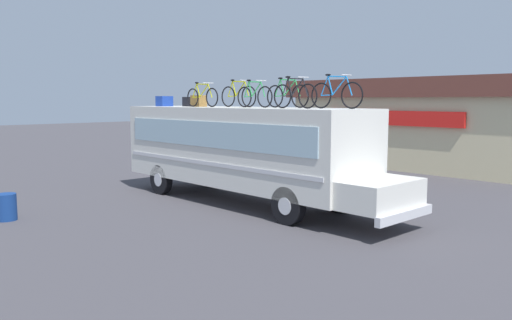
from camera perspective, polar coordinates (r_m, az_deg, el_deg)
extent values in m
plane|color=#423F44|center=(17.49, -1.85, -4.63)|extent=(120.00, 120.00, 0.00)
cube|color=silver|center=(17.21, -1.88, 1.64)|extent=(9.79, 2.54, 2.52)
cube|color=silver|center=(13.70, 13.65, -3.66)|extent=(1.30, 2.34, 0.73)
cube|color=#99B7C6|center=(16.36, -5.28, 2.83)|extent=(9.01, 0.04, 0.81)
cube|color=#99B7C6|center=(18.05, 1.20, 3.22)|extent=(9.01, 0.04, 0.81)
cube|color=silver|center=(16.45, -5.25, -0.39)|extent=(9.40, 0.03, 0.12)
cube|color=silver|center=(18.13, 1.20, 0.30)|extent=(9.40, 0.03, 0.12)
cube|color=silver|center=(13.42, 16.14, -5.88)|extent=(0.16, 2.42, 0.24)
cylinder|color=black|center=(14.26, 3.57, -5.05)|extent=(1.07, 0.28, 1.07)
cylinder|color=silver|center=(14.26, 3.57, -5.05)|extent=(0.48, 0.30, 0.48)
cylinder|color=black|center=(15.95, 9.17, -3.86)|extent=(1.07, 0.28, 1.07)
cylinder|color=silver|center=(15.95, 9.17, -3.86)|extent=(0.48, 0.30, 0.48)
cylinder|color=black|center=(19.12, -10.44, -2.13)|extent=(1.07, 0.28, 1.07)
cylinder|color=silver|center=(19.12, -10.44, -2.13)|extent=(0.48, 0.30, 0.48)
cylinder|color=black|center=(20.41, -5.09, -1.49)|extent=(1.07, 0.28, 1.07)
cylinder|color=silver|center=(20.41, -5.09, -1.49)|extent=(0.48, 0.30, 0.48)
cube|color=#193899|center=(20.10, -10.10, 6.42)|extent=(0.48, 0.49, 0.38)
cube|color=black|center=(19.70, -7.16, 6.42)|extent=(0.60, 0.43, 0.35)
cube|color=olive|center=(18.82, -6.36, 6.50)|extent=(0.52, 0.36, 0.41)
torus|color=black|center=(18.50, -7.00, 6.87)|extent=(0.65, 0.04, 0.65)
torus|color=black|center=(17.63, -4.89, 6.91)|extent=(0.65, 0.04, 0.65)
cylinder|color=#B2B20C|center=(18.24, -6.40, 7.65)|extent=(0.21, 0.04, 0.46)
cylinder|color=#B2B20C|center=(17.98, -5.77, 7.63)|extent=(0.50, 0.04, 0.45)
cylinder|color=#B2B20C|center=(18.05, -5.95, 8.34)|extent=(0.66, 0.04, 0.07)
cylinder|color=#B2B20C|center=(18.33, -6.61, 6.91)|extent=(0.42, 0.03, 0.05)
cylinder|color=#B2B20C|center=(18.41, -6.79, 7.61)|extent=(0.27, 0.03, 0.48)
cylinder|color=#B2B20C|center=(17.71, -5.10, 7.62)|extent=(0.23, 0.03, 0.45)
cylinder|color=silver|center=(17.79, -5.30, 8.48)|extent=(0.03, 0.44, 0.03)
ellipsoid|color=black|center=(18.32, -6.57, 8.48)|extent=(0.20, 0.08, 0.06)
torus|color=black|center=(18.03, -3.09, 7.01)|extent=(0.71, 0.04, 0.71)
torus|color=black|center=(17.24, -0.80, 7.04)|extent=(0.71, 0.04, 0.71)
cylinder|color=#B2B20C|center=(17.80, -2.43, 7.89)|extent=(0.20, 0.04, 0.51)
cylinder|color=#B2B20C|center=(17.56, -1.74, 7.85)|extent=(0.49, 0.04, 0.49)
cylinder|color=#B2B20C|center=(17.63, -1.93, 8.66)|extent=(0.64, 0.04, 0.07)
cylinder|color=#B2B20C|center=(17.88, -2.67, 7.05)|extent=(0.40, 0.03, 0.05)
cylinder|color=#B2B20C|center=(17.95, -2.85, 7.84)|extent=(0.26, 0.03, 0.53)
cylinder|color=#B2B20C|center=(17.31, -1.02, 7.84)|extent=(0.22, 0.03, 0.50)
cylinder|color=silver|center=(17.39, -1.23, 8.80)|extent=(0.03, 0.44, 0.03)
ellipsoid|color=black|center=(17.87, -2.61, 8.81)|extent=(0.20, 0.08, 0.06)
torus|color=black|center=(16.99, -1.28, 6.98)|extent=(0.68, 0.04, 0.68)
torus|color=black|center=(16.29, 0.98, 6.99)|extent=(0.68, 0.04, 0.68)
cylinder|color=green|center=(16.78, -0.62, 7.86)|extent=(0.19, 0.04, 0.48)
cylinder|color=green|center=(16.57, 0.05, 7.82)|extent=(0.45, 0.04, 0.47)
cylinder|color=green|center=(16.63, -0.13, 8.63)|extent=(0.58, 0.04, 0.07)
cylinder|color=green|center=(16.85, -0.87, 7.02)|extent=(0.37, 0.03, 0.05)
cylinder|color=green|center=(16.91, -1.04, 7.82)|extent=(0.24, 0.03, 0.50)
cylinder|color=green|center=(16.35, 0.77, 7.80)|extent=(0.20, 0.03, 0.47)
cylinder|color=silver|center=(16.42, 0.56, 8.77)|extent=(0.03, 0.44, 0.03)
ellipsoid|color=black|center=(16.84, -0.80, 8.80)|extent=(0.20, 0.08, 0.06)
torus|color=black|center=(16.54, 2.11, 7.05)|extent=(0.72, 0.04, 0.72)
torus|color=black|center=(15.81, 4.88, 7.05)|extent=(0.72, 0.04, 0.72)
cylinder|color=green|center=(16.32, 2.92, 8.00)|extent=(0.21, 0.04, 0.51)
cylinder|color=green|center=(16.10, 3.75, 7.96)|extent=(0.50, 0.04, 0.49)
cylinder|color=green|center=(16.17, 3.53, 8.84)|extent=(0.64, 0.04, 0.07)
cylinder|color=green|center=(16.40, 2.62, 7.09)|extent=(0.41, 0.03, 0.05)
cylinder|color=green|center=(16.47, 2.41, 7.96)|extent=(0.26, 0.03, 0.53)
cylinder|color=green|center=(15.88, 4.63, 7.93)|extent=(0.22, 0.03, 0.50)
cylinder|color=silver|center=(15.95, 4.38, 8.98)|extent=(0.03, 0.44, 0.03)
ellipsoid|color=black|center=(16.39, 2.71, 9.02)|extent=(0.20, 0.08, 0.06)
torus|color=black|center=(15.30, 2.94, 7.06)|extent=(0.71, 0.04, 0.71)
torus|color=black|center=(14.64, 5.74, 7.05)|extent=(0.71, 0.04, 0.71)
cylinder|color=black|center=(15.10, 3.76, 8.07)|extent=(0.19, 0.04, 0.51)
cylinder|color=black|center=(14.90, 4.60, 8.02)|extent=(0.46, 0.04, 0.49)
cylinder|color=black|center=(14.96, 4.38, 8.96)|extent=(0.59, 0.04, 0.07)
cylinder|color=black|center=(15.18, 3.45, 7.09)|extent=(0.38, 0.03, 0.05)
cylinder|color=black|center=(15.23, 3.24, 8.02)|extent=(0.24, 0.03, 0.53)
cylinder|color=black|center=(14.70, 5.49, 7.99)|extent=(0.21, 0.03, 0.49)
cylinder|color=silver|center=(14.77, 5.24, 9.11)|extent=(0.03, 0.44, 0.03)
ellipsoid|color=black|center=(15.17, 3.55, 9.15)|extent=(0.20, 0.08, 0.06)
torus|color=black|center=(15.07, 7.22, 7.08)|extent=(0.74, 0.04, 0.74)
torus|color=black|center=(14.41, 10.56, 7.04)|extent=(0.74, 0.04, 0.74)
cylinder|color=#197FDB|center=(14.87, 8.21, 8.16)|extent=(0.21, 0.04, 0.53)
cylinder|color=#197FDB|center=(14.67, 9.21, 8.09)|extent=(0.50, 0.04, 0.51)
cylinder|color=#197FDB|center=(14.73, 8.96, 9.11)|extent=(0.65, 0.04, 0.07)
cylinder|color=#197FDB|center=(14.94, 7.83, 7.12)|extent=(0.41, 0.03, 0.05)
cylinder|color=#197FDB|center=(15.00, 7.59, 8.12)|extent=(0.26, 0.03, 0.55)
cylinder|color=#197FDB|center=(14.47, 10.27, 8.05)|extent=(0.23, 0.03, 0.52)
cylinder|color=silver|center=(14.54, 9.98, 9.25)|extent=(0.03, 0.44, 0.03)
ellipsoid|color=black|center=(14.94, 7.97, 9.31)|extent=(0.20, 0.08, 0.06)
cube|color=beige|center=(28.62, 18.17, 3.05)|extent=(12.44, 6.63, 3.55)
cube|color=brown|center=(28.57, 18.34, 7.52)|extent=(13.43, 7.16, 0.92)
cube|color=red|center=(25.64, 14.55, 4.53)|extent=(7.46, 0.16, 0.70)
cylinder|color=navy|center=(16.40, -25.89, -4.70)|extent=(0.57, 0.57, 0.77)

